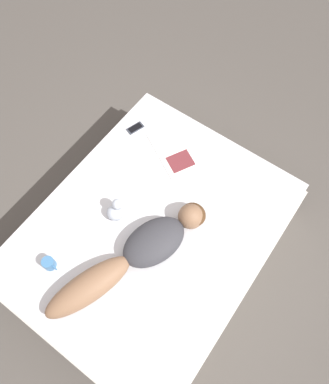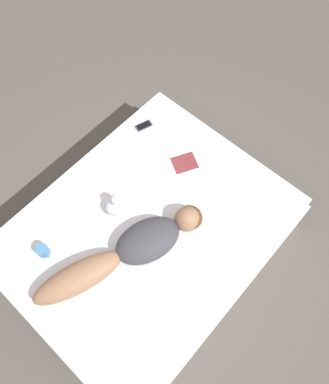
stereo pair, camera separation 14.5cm
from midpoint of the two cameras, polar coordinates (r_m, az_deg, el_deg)
The scene contains 7 objects.
ground_plane at distance 3.37m, azimuth -1.09°, elevation -8.52°, with size 12.00×12.00×0.00m, color #4C4742.
bed at distance 3.12m, azimuth -1.17°, elevation -7.05°, with size 1.70×2.15×0.53m.
person at distance 2.72m, azimuth -3.93°, elevation -8.94°, with size 0.62×1.33×0.19m.
open_magazine at distance 3.18m, azimuth 3.58°, elevation 6.15°, with size 0.59×0.50×0.01m.
coffee_mug at distance 2.87m, azimuth -16.67°, elevation -8.64°, with size 0.12×0.09×0.10m.
cell_phone at distance 3.32m, azimuth -1.93°, elevation 10.01°, with size 0.11×0.16×0.01m.
plush_toy at distance 2.87m, azimuth -6.31°, elevation -2.16°, with size 0.13×0.15×0.18m.
Camera 2 is at (0.80, -0.68, 3.21)m, focal length 35.00 mm.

